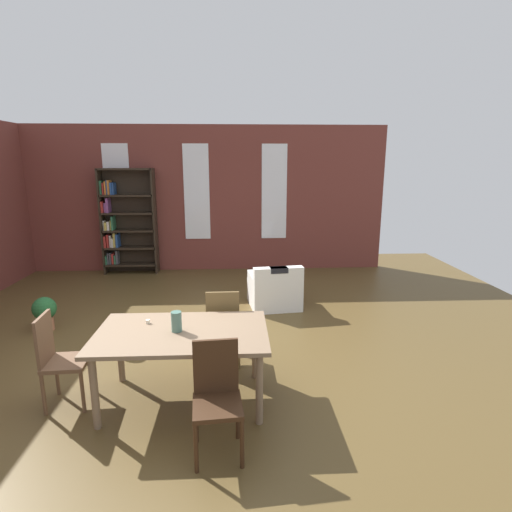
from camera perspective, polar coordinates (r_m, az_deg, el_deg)
The scene contains 15 objects.
ground_plane at distance 5.12m, azimuth -12.49°, elevation -15.04°, with size 11.78×11.78×0.00m, color brown.
back_wall_brick at distance 9.12m, azimuth -8.22°, elevation 7.86°, with size 8.24×0.12×3.15m, color brown.
window_pane_0 at distance 9.35m, azimuth -18.77°, elevation 8.40°, with size 0.55×0.02×2.05m, color white.
window_pane_1 at distance 9.04m, azimuth -8.30°, elevation 8.82°, with size 0.55×0.02×2.05m, color white.
window_pane_2 at distance 9.03m, azimuth 2.56°, elevation 8.94°, with size 0.55×0.02×2.05m, color white.
dining_table at distance 4.18m, azimuth -10.30°, elevation -11.35°, with size 1.69×1.03×0.76m.
vase_on_table at distance 4.12m, azimuth -11.07°, elevation -9.00°, with size 0.10×0.10×0.20m, color #4C7266.
tealight_candle_0 at distance 4.40m, azimuth -14.91°, elevation -8.87°, with size 0.04×0.04×0.04m, color silver.
dining_chair_far_right at distance 4.89m, azimuth -4.62°, elevation -9.50°, with size 0.40×0.40×0.95m.
dining_chair_head_left at distance 4.57m, azimuth -25.93°, elevation -12.59°, with size 0.43×0.43×0.95m.
dining_chair_near_right at distance 3.57m, azimuth -5.50°, elevation -18.71°, with size 0.43×0.43×0.95m.
bookshelf_tall at distance 9.20m, azimuth -17.92°, elevation 4.59°, with size 1.15×0.31×2.25m.
armchair_white at distance 6.85m, azimuth 2.62°, elevation -4.85°, with size 0.89×0.89×0.75m.
potted_plant_by_shelf at distance 6.65m, azimuth -27.48°, elevation -6.90°, with size 0.33×0.33×0.50m.
potted_plant_corner at distance 5.62m, azimuth -18.68°, elevation -10.43°, with size 0.27×0.27×0.41m.
Camera 1 is at (0.86, -4.45, 2.39)m, focal length 28.58 mm.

